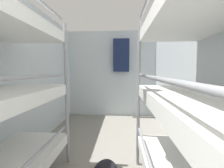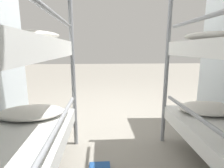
# 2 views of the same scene
# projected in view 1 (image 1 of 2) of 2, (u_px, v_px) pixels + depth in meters

# --- Properties ---
(wall_left) EXTENTS (0.06, 4.89, 2.43)m
(wall_left) POSITION_uv_depth(u_px,v_px,m) (8.00, 78.00, 2.02)
(wall_left) COLOR silver
(wall_left) RESTS_ON ground_plane
(wall_right) EXTENTS (0.06, 4.89, 2.43)m
(wall_right) POSITION_uv_depth(u_px,v_px,m) (202.00, 78.00, 1.87)
(wall_right) COLOR silver
(wall_right) RESTS_ON ground_plane
(wall_back) EXTENTS (2.60, 0.06, 2.43)m
(wall_back) POSITION_uv_depth(u_px,v_px,m) (112.00, 74.00, 4.35)
(wall_back) COLOR silver
(wall_back) RESTS_ON ground_plane
(bunk_stack_right_near) EXTENTS (0.77, 1.94, 1.98)m
(bunk_stack_right_near) POSITION_uv_depth(u_px,v_px,m) (213.00, 109.00, 0.97)
(bunk_stack_right_near) COLOR gray
(bunk_stack_right_near) RESTS_ON ground_plane
(hanging_coat) EXTENTS (0.44, 0.12, 0.90)m
(hanging_coat) POSITION_uv_depth(u_px,v_px,m) (121.00, 55.00, 4.14)
(hanging_coat) COLOR #192347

